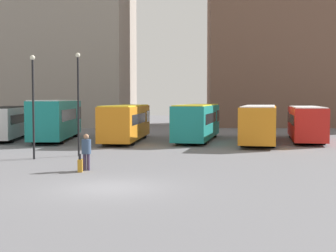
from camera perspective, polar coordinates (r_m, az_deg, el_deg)
name	(u,v)px	position (r m, az deg, el deg)	size (l,w,h in m)	color
ground_plane	(110,188)	(18.39, -7.11, -7.49)	(160.00, 160.00, 0.00)	slate
bus_0	(8,122)	(42.01, -18.97, 0.52)	(3.82, 10.00, 2.80)	silver
bus_1	(57,118)	(40.20, -13.43, 0.91)	(3.45, 10.70, 3.36)	#19847F
bus_2	(126,122)	(38.25, -5.11, 0.54)	(2.90, 10.63, 2.94)	orange
bus_3	(198,121)	(38.96, 3.64, 0.63)	(4.18, 11.21, 2.99)	#19847F
bus_4	(259,122)	(37.41, 11.08, 0.44)	(4.45, 11.77, 2.93)	orange
bus_5	(306,122)	(40.04, 16.46, 0.46)	(3.95, 10.53, 2.83)	red
traveler	(86,149)	(22.82, -9.93, -2.75)	(0.51, 0.51, 1.76)	#382D4C
suitcase	(80,165)	(22.49, -10.66, -4.75)	(0.26, 0.46, 0.87)	#B27A1E
lamp_post_2	(33,99)	(27.63, -16.12, 3.23)	(0.28, 0.28, 5.92)	black
lamp_post_3	(78,96)	(28.62, -10.89, 3.60)	(0.28, 0.28, 6.20)	black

